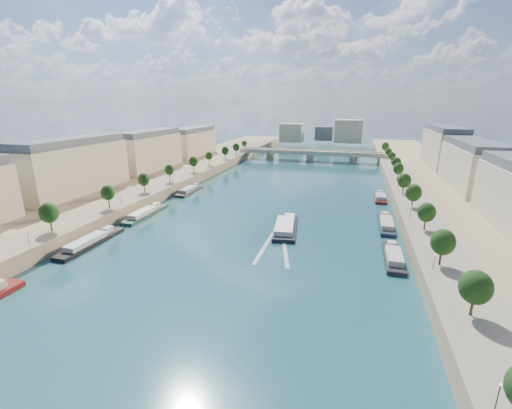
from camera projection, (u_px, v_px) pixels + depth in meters
The scene contains 17 objects.
ground at pixel (272, 207), 147.05m from camera, with size 700.00×700.00×0.00m, color #0D383C.
quay_left at pixel (127, 190), 165.45m from camera, with size 44.00×520.00×5.00m, color #9E8460.
quay_right at pixel (460, 216), 127.23m from camera, with size 44.00×520.00×5.00m, color #9E8460.
pave_left at pixel (154, 187), 160.73m from camera, with size 14.00×520.00×0.10m, color gray.
pave_right at pixel (417, 207), 130.48m from camera, with size 14.00×520.00×0.10m, color gray.
trees_left at pixel (159, 175), 160.49m from camera, with size 4.80×268.80×8.26m.
trees_right at pixel (410, 187), 138.66m from camera, with size 4.80×268.80×8.26m.
lamps_left at pixel (150, 187), 149.55m from camera, with size 0.36×200.36×4.28m.
lamps_right at pixel (404, 196), 135.49m from camera, with size 0.36×200.36×4.28m.
buildings_left at pixel (117, 157), 175.95m from camera, with size 16.00×226.00×23.20m.
buildings_right at pixel (495, 175), 130.83m from camera, with size 16.00×226.00×23.20m.
skyline at pixel (326, 132), 344.10m from camera, with size 79.00×42.00×22.00m.
bridge at pixel (311, 154), 263.03m from camera, with size 112.00×12.00×8.15m.
tour_barge at pixel (285, 227), 121.07m from camera, with size 10.88×26.80×3.66m.
wake at pixel (275, 248), 106.02m from camera, with size 11.05×26.01×0.04m.
moored_barges_left at pixel (86, 245), 106.12m from camera, with size 5.00×157.95×3.60m.
moored_barges_right at pixel (393, 255), 98.89m from camera, with size 5.00×156.66×3.60m.
Camera 1 is at (32.45, -36.93, 43.22)m, focal length 24.00 mm.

